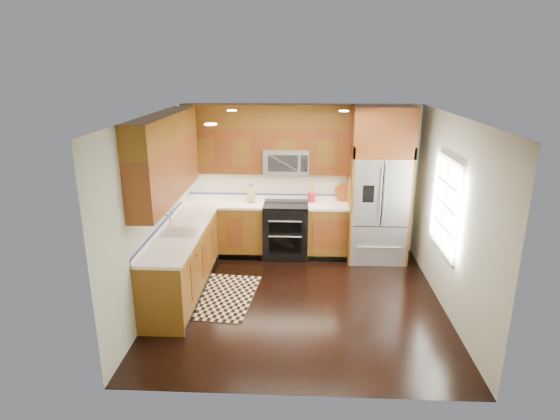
{
  "coord_description": "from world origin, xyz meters",
  "views": [
    {
      "loc": [
        0.02,
        -5.98,
        3.23
      ],
      "look_at": [
        -0.3,
        0.6,
        1.17
      ],
      "focal_mm": 30.0,
      "sensor_mm": 36.0,
      "label": 1
    }
  ],
  "objects_px": {
    "range": "(286,230)",
    "rug": "(224,296)",
    "knife_block": "(251,194)",
    "utensil_crock": "(312,195)",
    "refrigerator": "(379,185)"
  },
  "relations": [
    {
      "from": "knife_block",
      "to": "utensil_crock",
      "type": "distance_m",
      "value": 1.05
    },
    {
      "from": "range",
      "to": "utensil_crock",
      "type": "distance_m",
      "value": 0.75
    },
    {
      "from": "rug",
      "to": "range",
      "type": "bearing_deg",
      "value": 67.63
    },
    {
      "from": "refrigerator",
      "to": "utensil_crock",
      "type": "relative_size",
      "value": 7.25
    },
    {
      "from": "refrigerator",
      "to": "rug",
      "type": "height_order",
      "value": "refrigerator"
    },
    {
      "from": "rug",
      "to": "knife_block",
      "type": "distance_m",
      "value": 2.04
    },
    {
      "from": "range",
      "to": "refrigerator",
      "type": "bearing_deg",
      "value": -1.4
    },
    {
      "from": "knife_block",
      "to": "utensil_crock",
      "type": "xyz_separation_m",
      "value": [
        1.05,
        0.02,
        -0.01
      ]
    },
    {
      "from": "refrigerator",
      "to": "knife_block",
      "type": "bearing_deg",
      "value": 175.67
    },
    {
      "from": "refrigerator",
      "to": "rug",
      "type": "bearing_deg",
      "value": -146.92
    },
    {
      "from": "utensil_crock",
      "to": "refrigerator",
      "type": "bearing_deg",
      "value": -9.49
    },
    {
      "from": "rug",
      "to": "refrigerator",
      "type": "bearing_deg",
      "value": 38.54
    },
    {
      "from": "rug",
      "to": "utensil_crock",
      "type": "distance_m",
      "value": 2.41
    },
    {
      "from": "range",
      "to": "utensil_crock",
      "type": "relative_size",
      "value": 2.64
    },
    {
      "from": "range",
      "to": "rug",
      "type": "height_order",
      "value": "range"
    }
  ]
}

